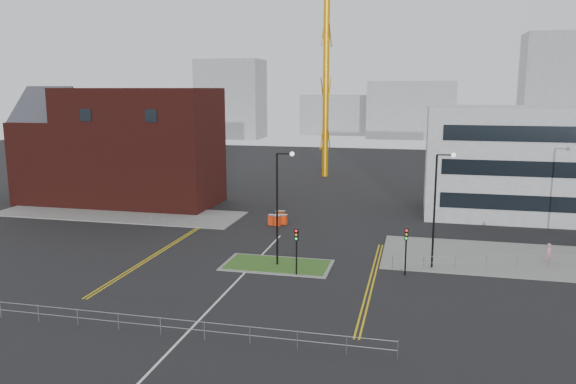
% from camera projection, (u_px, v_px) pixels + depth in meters
% --- Properties ---
extents(ground, '(200.00, 200.00, 0.00)m').
position_uv_depth(ground, '(219.00, 299.00, 37.59)').
color(ground, black).
rests_on(ground, ground).
extents(pavement_left, '(28.00, 8.00, 0.12)m').
position_uv_depth(pavement_left, '(119.00, 214.00, 63.12)').
color(pavement_left, slate).
rests_on(pavement_left, ground).
extents(pavement_right, '(24.00, 10.00, 0.12)m').
position_uv_depth(pavement_right, '(531.00, 260.00, 46.05)').
color(pavement_right, slate).
rests_on(pavement_right, ground).
extents(island_kerb, '(8.60, 4.60, 0.08)m').
position_uv_depth(island_kerb, '(277.00, 265.00, 44.79)').
color(island_kerb, slate).
rests_on(island_kerb, ground).
extents(grass_island, '(8.00, 4.00, 0.12)m').
position_uv_depth(grass_island, '(277.00, 265.00, 44.79)').
color(grass_island, '#2A541C').
rests_on(grass_island, ground).
extents(brick_building, '(24.20, 10.07, 14.24)m').
position_uv_depth(brick_building, '(119.00, 148.00, 68.30)').
color(brick_building, '#441511').
rests_on(brick_building, ground).
extents(office_block, '(25.00, 12.20, 12.00)m').
position_uv_depth(office_block, '(544.00, 162.00, 61.29)').
color(office_block, '#A1A4A5').
rests_on(office_block, ground).
extents(tower_crane, '(50.47, 18.09, 36.98)m').
position_uv_depth(tower_crane, '(364.00, 12.00, 86.64)').
color(tower_crane, orange).
rests_on(tower_crane, ground).
extents(streetlamp_island, '(1.46, 0.36, 9.18)m').
position_uv_depth(streetlamp_island, '(280.00, 199.00, 43.77)').
color(streetlamp_island, black).
rests_on(streetlamp_island, ground).
extents(streetlamp_right_near, '(1.46, 0.36, 9.18)m').
position_uv_depth(streetlamp_right_near, '(438.00, 201.00, 42.99)').
color(streetlamp_right_near, black).
rests_on(streetlamp_right_near, ground).
extents(traffic_light_island, '(0.28, 0.33, 3.65)m').
position_uv_depth(traffic_light_island, '(296.00, 243.00, 41.95)').
color(traffic_light_island, black).
rests_on(traffic_light_island, ground).
extents(traffic_light_right, '(0.28, 0.33, 3.65)m').
position_uv_depth(traffic_light_right, '(406.00, 242.00, 42.07)').
color(traffic_light_right, black).
rests_on(traffic_light_right, ground).
extents(railing_front, '(24.05, 0.05, 1.10)m').
position_uv_depth(railing_front, '(182.00, 325.00, 31.70)').
color(railing_front, gray).
rests_on(railing_front, ground).
extents(railing_left, '(6.05, 0.05, 1.10)m').
position_uv_depth(railing_left, '(178.00, 220.00, 57.15)').
color(railing_left, gray).
rests_on(railing_left, ground).
extents(railing_right, '(19.05, 5.05, 1.10)m').
position_uv_depth(railing_right, '(517.00, 259.00, 43.86)').
color(railing_right, gray).
rests_on(railing_right, ground).
extents(centre_line, '(0.15, 30.00, 0.01)m').
position_uv_depth(centre_line, '(229.00, 289.00, 39.50)').
color(centre_line, silver).
rests_on(centre_line, ground).
extents(yellow_left_a, '(0.12, 24.00, 0.01)m').
position_uv_depth(yellow_left_a, '(161.00, 250.00, 49.18)').
color(yellow_left_a, gold).
rests_on(yellow_left_a, ground).
extents(yellow_left_b, '(0.12, 24.00, 0.01)m').
position_uv_depth(yellow_left_b, '(165.00, 250.00, 49.11)').
color(yellow_left_b, gold).
rests_on(yellow_left_b, ground).
extents(yellow_right_a, '(0.12, 20.00, 0.01)m').
position_uv_depth(yellow_right_a, '(369.00, 281.00, 41.20)').
color(yellow_right_a, gold).
rests_on(yellow_right_a, ground).
extents(yellow_right_b, '(0.12, 20.00, 0.01)m').
position_uv_depth(yellow_right_b, '(374.00, 281.00, 41.13)').
color(yellow_right_b, gold).
rests_on(yellow_right_b, ground).
extents(skyline_a, '(18.00, 12.00, 22.00)m').
position_uv_depth(skyline_a, '(231.00, 99.00, 159.46)').
color(skyline_a, gray).
rests_on(skyline_a, ground).
extents(skyline_b, '(24.00, 12.00, 16.00)m').
position_uv_depth(skyline_b, '(411.00, 110.00, 158.38)').
color(skyline_b, gray).
rests_on(skyline_b, ground).
extents(skyline_c, '(14.00, 12.00, 28.00)m').
position_uv_depth(skyline_c, '(550.00, 88.00, 144.66)').
color(skyline_c, gray).
rests_on(skyline_c, ground).
extents(skyline_d, '(30.00, 12.00, 12.00)m').
position_uv_depth(skyline_d, '(351.00, 115.00, 172.35)').
color(skyline_d, gray).
rests_on(skyline_d, ground).
extents(pedestrian, '(0.75, 0.69, 1.72)m').
position_uv_depth(pedestrian, '(549.00, 254.00, 45.03)').
color(pedestrian, '#CA829C').
rests_on(pedestrian, ground).
extents(barrier_left, '(1.11, 0.51, 0.90)m').
position_uv_depth(barrier_left, '(281.00, 214.00, 60.79)').
color(barrier_left, '#CD4E0B').
rests_on(barrier_left, ground).
extents(barrier_mid, '(1.39, 0.79, 1.11)m').
position_uv_depth(barrier_mid, '(274.00, 220.00, 57.90)').
color(barrier_mid, red).
rests_on(barrier_mid, ground).
extents(barrier_right, '(1.29, 0.55, 1.05)m').
position_uv_depth(barrier_right, '(281.00, 219.00, 58.36)').
color(barrier_right, red).
rests_on(barrier_right, ground).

